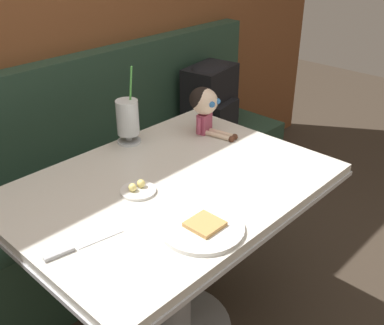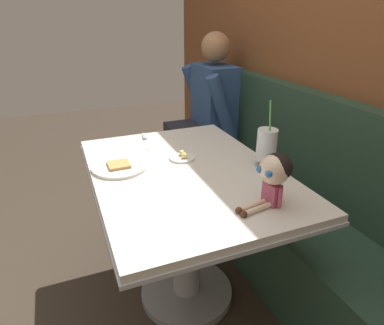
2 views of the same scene
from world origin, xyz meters
The scene contains 9 objects.
wood_panel_wall centered at (0.00, 1.05, 1.20)m, with size 4.40×0.08×2.40m, color brown.
booth_bench centered at (0.00, 0.81, 0.33)m, with size 2.60×0.48×1.00m.
diner_table centered at (0.00, 0.18, 0.54)m, with size 1.11×0.81×0.74m.
toast_plate centered at (-0.13, -0.09, 0.75)m, with size 0.25×0.25×0.03m.
milkshake_glass centered at (0.10, 0.53, 0.84)m, with size 0.10×0.10×0.32m.
butter_saucer centered at (-0.12, 0.21, 0.75)m, with size 0.12×0.12×0.04m.
butter_knife centered at (-0.45, 0.11, 0.74)m, with size 0.23×0.06×0.01m.
seated_doll centered at (0.39, 0.37, 0.87)m, with size 0.13×0.23×0.20m.
backpack centered at (0.90, 0.78, 0.66)m, with size 0.33×0.28×0.41m.
Camera 1 is at (-0.95, -0.82, 1.56)m, focal length 43.09 mm.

